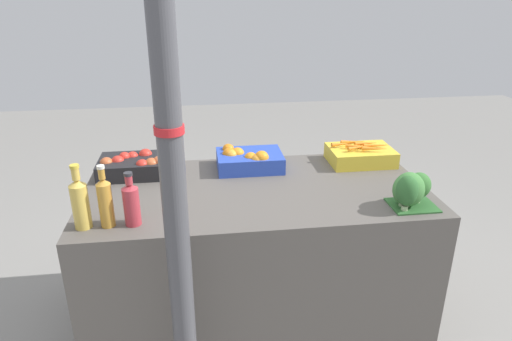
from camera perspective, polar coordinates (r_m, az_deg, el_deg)
ground_plane at (r=2.86m, az=0.00°, el=-17.10°), size 10.00×10.00×0.00m
market_table at (r=2.62m, az=0.00°, el=-10.26°), size 1.80×0.91×0.81m
support_pole at (r=1.62m, az=-10.69°, el=3.50°), size 0.11×0.11×2.60m
apple_crate at (r=2.66m, az=-15.05°, el=0.66°), size 0.38×0.27×0.12m
orange_crate at (r=2.65m, az=-0.98°, el=1.38°), size 0.38×0.27×0.13m
carrot_crate at (r=2.81m, az=12.95°, el=1.95°), size 0.38×0.27×0.13m
broccoli_pile at (r=2.31m, az=18.71°, el=-2.27°), size 0.22×0.19×0.18m
juice_bottle_golden at (r=2.13m, az=-21.13°, el=-3.70°), size 0.08×0.08×0.30m
juice_bottle_amber at (r=2.11m, az=-18.32°, el=-3.65°), size 0.06×0.06×0.29m
juice_bottle_ruby at (r=2.10m, az=-15.32°, el=-3.94°), size 0.07×0.07×0.25m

